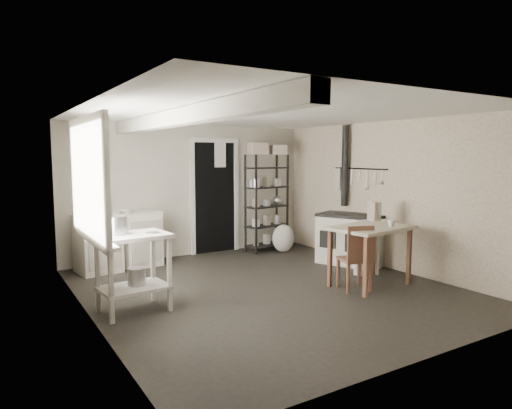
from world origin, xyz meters
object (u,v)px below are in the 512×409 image
shelf_rack (267,200)px  chair (354,254)px  stove (351,237)px  work_table (370,258)px  prep_table (134,277)px  flour_sack (283,239)px  base_cabinets (119,240)px  stockpot (114,230)px

shelf_rack → chair: shelf_rack is taller
stove → work_table: bearing=-145.2°
prep_table → shelf_rack: shelf_rack is taller
stove → flour_sack: stove is taller
prep_table → base_cabinets: size_ratio=0.67×
prep_table → base_cabinets: 2.14m
chair → shelf_rack: bearing=99.3°
base_cabinets → shelf_rack: size_ratio=0.75×
shelf_rack → base_cabinets: bearing=167.9°
stockpot → base_cabinets: (0.57, 2.00, -0.48)m
shelf_rack → flour_sack: size_ratio=3.53×
base_cabinets → flour_sack: bearing=-14.8°
shelf_rack → chair: size_ratio=2.03×
stockpot → flour_sack: 3.92m
base_cabinets → stove: base_cabinets is taller
prep_table → chair: size_ratio=1.01×
shelf_rack → work_table: 2.75m
base_cabinets → chair: size_ratio=1.52×
flour_sack → stove: bearing=-73.6°
stockpot → stove: stockpot is taller
stockpot → work_table: 3.35m
shelf_rack → stockpot: bearing=-160.4°
base_cabinets → shelf_rack: bearing=-9.7°
stockpot → base_cabinets: stockpot is taller
work_table → flour_sack: 2.44m
base_cabinets → shelf_rack: shelf_rack is taller
shelf_rack → stove: 1.80m
chair → prep_table: bearing=-176.4°
base_cabinets → chair: chair is taller
base_cabinets → flour_sack: (2.91, -0.31, -0.22)m
stockpot → base_cabinets: size_ratio=0.23×
stove → prep_table: bearing=163.2°
base_cabinets → work_table: size_ratio=1.24×
prep_table → shelf_rack: bearing=33.4°
chair → stove: bearing=65.9°
prep_table → chair: 2.80m
base_cabinets → flour_sack: 2.94m
prep_table → chair: chair is taller
work_table → chair: size_ratio=1.22×
base_cabinets → work_table: (2.65, -2.73, -0.08)m
shelf_rack → chair: (-0.39, -2.72, -0.46)m
stockpot → flour_sack: stockpot is taller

